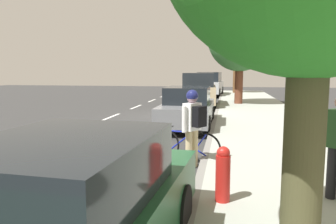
{
  "coord_description": "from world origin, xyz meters",
  "views": [
    {
      "loc": [
        2.62,
        -14.81,
        2.12
      ],
      "look_at": [
        1.07,
        -6.08,
        1.01
      ],
      "focal_mm": 35.43,
      "sensor_mm": 36.0,
      "label": 1
    }
  ],
  "objects_px": {
    "parked_suv_tan_mid": "(199,90)",
    "street_tree_far_end": "(236,52)",
    "parked_sedan_grey_second": "(188,107)",
    "cyclist_with_backpack": "(193,121)",
    "parked_sedan_green_nearest": "(66,217)",
    "bicycle_at_curb": "(185,145)",
    "street_tree_mid_block": "(240,37)",
    "fire_hydrant": "(223,174)",
    "parked_suv_silver_far": "(210,84)"
  },
  "relations": [
    {
      "from": "parked_suv_tan_mid",
      "to": "street_tree_far_end",
      "type": "distance_m",
      "value": 11.32
    },
    {
      "from": "parked_sedan_grey_second",
      "to": "cyclist_with_backpack",
      "type": "relative_size",
      "value": 2.57
    },
    {
      "from": "parked_sedan_green_nearest",
      "to": "bicycle_at_curb",
      "type": "relative_size",
      "value": 2.66
    },
    {
      "from": "parked_sedan_grey_second",
      "to": "street_tree_mid_block",
      "type": "bearing_deg",
      "value": 75.0
    },
    {
      "from": "cyclist_with_backpack",
      "to": "street_tree_far_end",
      "type": "height_order",
      "value": "street_tree_far_end"
    },
    {
      "from": "parked_sedan_grey_second",
      "to": "fire_hydrant",
      "type": "height_order",
      "value": "parked_sedan_grey_second"
    },
    {
      "from": "parked_sedan_grey_second",
      "to": "cyclist_with_backpack",
      "type": "height_order",
      "value": "cyclist_with_backpack"
    },
    {
      "from": "parked_sedan_grey_second",
      "to": "bicycle_at_curb",
      "type": "bearing_deg",
      "value": -83.91
    },
    {
      "from": "fire_hydrant",
      "to": "cyclist_with_backpack",
      "type": "bearing_deg",
      "value": 106.96
    },
    {
      "from": "parked_suv_tan_mid",
      "to": "parked_suv_silver_far",
      "type": "xyz_separation_m",
      "value": [
        0.21,
        8.27,
        0.0
      ]
    },
    {
      "from": "parked_sedan_green_nearest",
      "to": "parked_sedan_grey_second",
      "type": "relative_size",
      "value": 1.02
    },
    {
      "from": "bicycle_at_curb",
      "to": "parked_sedan_green_nearest",
      "type": "bearing_deg",
      "value": -96.42
    },
    {
      "from": "parked_sedan_green_nearest",
      "to": "street_tree_far_end",
      "type": "bearing_deg",
      "value": 85.48
    },
    {
      "from": "bicycle_at_curb",
      "to": "street_tree_mid_block",
      "type": "height_order",
      "value": "street_tree_mid_block"
    },
    {
      "from": "cyclist_with_backpack",
      "to": "bicycle_at_curb",
      "type": "bearing_deg",
      "value": 115.37
    },
    {
      "from": "bicycle_at_curb",
      "to": "fire_hydrant",
      "type": "height_order",
      "value": "fire_hydrant"
    },
    {
      "from": "parked_suv_tan_mid",
      "to": "parked_suv_silver_far",
      "type": "height_order",
      "value": "same"
    },
    {
      "from": "street_tree_far_end",
      "to": "parked_suv_tan_mid",
      "type": "bearing_deg",
      "value": -102.05
    },
    {
      "from": "parked_sedan_grey_second",
      "to": "parked_suv_tan_mid",
      "type": "height_order",
      "value": "parked_suv_tan_mid"
    },
    {
      "from": "parked_sedan_grey_second",
      "to": "street_tree_mid_block",
      "type": "distance_m",
      "value": 8.81
    },
    {
      "from": "parked_sedan_green_nearest",
      "to": "fire_hydrant",
      "type": "distance_m",
      "value": 2.55
    },
    {
      "from": "parked_sedan_grey_second",
      "to": "fire_hydrant",
      "type": "relative_size",
      "value": 5.24
    },
    {
      "from": "parked_sedan_green_nearest",
      "to": "bicycle_at_curb",
      "type": "xyz_separation_m",
      "value": [
        0.54,
        4.78,
        -0.36
      ]
    },
    {
      "from": "parked_suv_tan_mid",
      "to": "parked_suv_silver_far",
      "type": "distance_m",
      "value": 8.27
    },
    {
      "from": "parked_sedan_green_nearest",
      "to": "street_tree_far_end",
      "type": "relative_size",
      "value": 0.96
    },
    {
      "from": "street_tree_far_end",
      "to": "fire_hydrant",
      "type": "xyz_separation_m",
      "value": [
        -0.72,
        -25.13,
        -3.12
      ]
    },
    {
      "from": "parked_suv_tan_mid",
      "to": "cyclist_with_backpack",
      "type": "bearing_deg",
      "value": -85.76
    },
    {
      "from": "street_tree_far_end",
      "to": "street_tree_mid_block",
      "type": "bearing_deg",
      "value": -90.0
    },
    {
      "from": "parked_suv_tan_mid",
      "to": "fire_hydrant",
      "type": "height_order",
      "value": "parked_suv_tan_mid"
    },
    {
      "from": "parked_suv_silver_far",
      "to": "bicycle_at_curb",
      "type": "relative_size",
      "value": 2.84
    },
    {
      "from": "parked_suv_silver_far",
      "to": "cyclist_with_backpack",
      "type": "height_order",
      "value": "parked_suv_silver_far"
    },
    {
      "from": "fire_hydrant",
      "to": "parked_sedan_grey_second",
      "type": "bearing_deg",
      "value": 100.73
    },
    {
      "from": "parked_suv_silver_far",
      "to": "cyclist_with_backpack",
      "type": "xyz_separation_m",
      "value": [
        0.7,
        -20.43,
        0.02
      ]
    },
    {
      "from": "parked_sedan_green_nearest",
      "to": "fire_hydrant",
      "type": "height_order",
      "value": "parked_sedan_green_nearest"
    },
    {
      "from": "parked_suv_tan_mid",
      "to": "parked_suv_silver_far",
      "type": "bearing_deg",
      "value": 88.58
    },
    {
      "from": "parked_sedan_green_nearest",
      "to": "street_tree_far_end",
      "type": "height_order",
      "value": "street_tree_far_end"
    },
    {
      "from": "bicycle_at_curb",
      "to": "street_tree_far_end",
      "type": "bearing_deg",
      "value": 85.89
    },
    {
      "from": "cyclist_with_backpack",
      "to": "fire_hydrant",
      "type": "distance_m",
      "value": 2.35
    },
    {
      "from": "bicycle_at_curb",
      "to": "street_tree_mid_block",
      "type": "bearing_deg",
      "value": 82.68
    },
    {
      "from": "parked_sedan_green_nearest",
      "to": "parked_suv_silver_far",
      "type": "bearing_deg",
      "value": 89.86
    },
    {
      "from": "parked_sedan_green_nearest",
      "to": "parked_suv_silver_far",
      "type": "relative_size",
      "value": 0.94
    },
    {
      "from": "cyclist_with_backpack",
      "to": "fire_hydrant",
      "type": "bearing_deg",
      "value": -73.04
    },
    {
      "from": "street_tree_mid_block",
      "to": "fire_hydrant",
      "type": "bearing_deg",
      "value": -92.7
    },
    {
      "from": "parked_suv_tan_mid",
      "to": "parked_sedan_green_nearest",
      "type": "bearing_deg",
      "value": -89.5
    },
    {
      "from": "parked_sedan_green_nearest",
      "to": "parked_suv_tan_mid",
      "type": "height_order",
      "value": "parked_suv_tan_mid"
    },
    {
      "from": "parked_sedan_green_nearest",
      "to": "parked_suv_tan_mid",
      "type": "distance_m",
      "value": 16.48
    },
    {
      "from": "cyclist_with_backpack",
      "to": "street_tree_far_end",
      "type": "distance_m",
      "value": 23.12
    },
    {
      "from": "parked_sedan_grey_second",
      "to": "parked_suv_silver_far",
      "type": "height_order",
      "value": "parked_suv_silver_far"
    },
    {
      "from": "parked_suv_silver_far",
      "to": "parked_suv_tan_mid",
      "type": "bearing_deg",
      "value": -91.42
    },
    {
      "from": "parked_suv_silver_far",
      "to": "fire_hydrant",
      "type": "bearing_deg",
      "value": -86.53
    }
  ]
}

